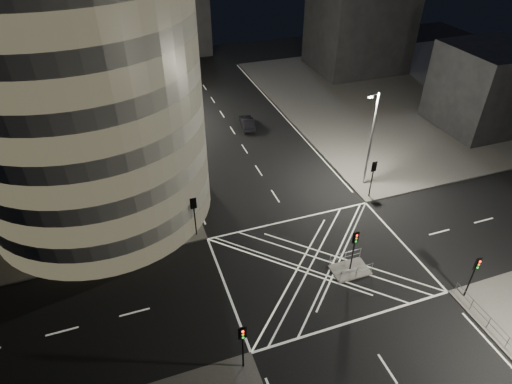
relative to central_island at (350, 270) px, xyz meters
name	(u,v)px	position (x,y,z in m)	size (l,w,h in m)	color
ground	(319,264)	(-2.00, 1.50, -0.07)	(120.00, 120.00, 0.00)	black
sidewalk_far_right	(415,94)	(27.00, 28.50, 0.00)	(42.00, 42.00, 0.15)	#4F4C4A
central_island	(350,270)	(0.00, 0.00, 0.00)	(3.00, 2.00, 0.15)	slate
office_tower_curved	(18,68)	(-22.74, 20.24, 12.58)	(30.00, 29.00, 27.20)	gray
office_block_rear	(29,21)	(-24.00, 43.50, 11.07)	(24.00, 16.00, 22.00)	gray
building_right_far	(360,21)	(24.00, 41.50, 7.58)	(14.00, 12.00, 15.00)	black
building_right_near	(485,88)	(28.00, 17.50, 5.08)	(10.00, 10.00, 10.00)	black
building_far_end	(153,2)	(-6.00, 59.50, 8.93)	(18.00, 8.00, 18.00)	black
tree_a	(168,185)	(-12.50, 10.50, 4.35)	(4.68, 4.68, 6.97)	black
tree_b	(156,145)	(-12.50, 16.50, 5.15)	(4.80, 4.80, 7.84)	black
tree_c	(147,118)	(-12.50, 22.50, 5.17)	(4.81, 4.81, 7.87)	black
tree_d	(140,96)	(-12.50, 28.50, 5.24)	(5.61, 5.61, 8.39)	black
tree_e	(136,88)	(-12.50, 34.50, 3.99)	(4.59, 4.59, 6.56)	black
traffic_signal_fl	(194,210)	(-10.80, 8.30, 2.84)	(0.55, 0.22, 4.00)	black
traffic_signal_nl	(243,340)	(-10.80, -5.30, 2.84)	(0.55, 0.22, 4.00)	black
traffic_signal_fr	(373,173)	(6.80, 8.30, 2.84)	(0.55, 0.22, 4.00)	black
traffic_signal_nr	(475,270)	(6.80, -5.30, 2.84)	(0.55, 0.22, 4.00)	black
traffic_signal_island	(354,244)	(0.00, 0.00, 2.84)	(0.55, 0.22, 4.00)	black
street_lamp_left_near	(172,155)	(-11.44, 13.50, 5.47)	(1.25, 0.25, 10.00)	slate
street_lamp_left_far	(146,84)	(-11.44, 31.50, 5.47)	(1.25, 0.25, 10.00)	slate
street_lamp_right_far	(371,137)	(7.44, 10.50, 5.47)	(1.25, 0.25, 10.00)	slate
railing_island_south	(356,272)	(0.00, -0.90, 0.62)	(2.80, 0.06, 1.10)	slate
railing_island_north	(345,257)	(0.00, 0.90, 0.62)	(2.80, 0.06, 1.10)	slate
sedan	(247,123)	(-0.01, 26.59, 0.62)	(1.47, 4.22, 1.39)	black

